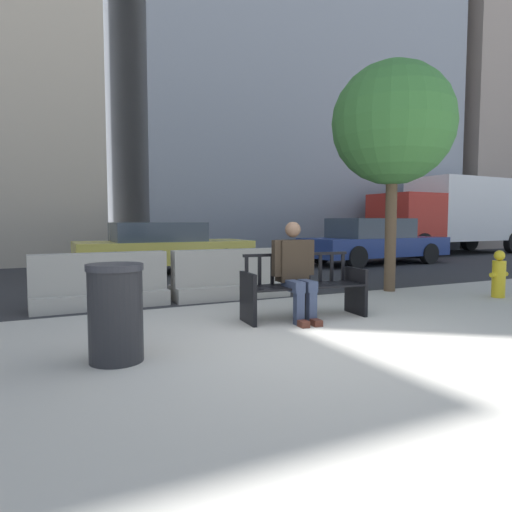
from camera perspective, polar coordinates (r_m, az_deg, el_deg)
ground_plane at (r=5.04m, az=6.96°, el=-10.85°), size 200.00×200.00×0.00m
street_asphalt at (r=13.11m, az=-14.25°, el=-1.53°), size 120.00×12.00×0.01m
street_bench at (r=6.25m, az=5.98°, el=-4.16°), size 1.73×0.66×0.88m
seated_person at (r=6.09m, az=4.94°, el=-1.59°), size 0.59×0.75×1.31m
jersey_barrier_centre at (r=7.88m, az=-3.25°, el=-2.79°), size 2.02×0.73×0.84m
jersey_barrier_left at (r=7.39m, az=-18.88°, el=-3.49°), size 2.02×0.73×0.84m
street_tree at (r=9.13m, az=16.75°, el=15.48°), size 2.26×2.26×4.25m
car_taxi_near at (r=11.84m, az=-11.59°, el=1.08°), size 4.34×1.88×1.29m
car_sedan_far at (r=14.53m, az=14.47°, el=1.78°), size 4.76×2.07×1.41m
delivery_truck at (r=20.15m, az=23.35°, el=5.05°), size 6.87×2.53×3.05m
trash_bin at (r=4.50m, az=-17.14°, el=-6.78°), size 0.53×0.53×0.92m
fire_hydrant at (r=8.95m, az=28.07°, el=-2.14°), size 0.40×0.22×0.82m
building_far_right at (r=33.65m, az=26.98°, el=25.49°), size 12.38×9.17×27.40m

